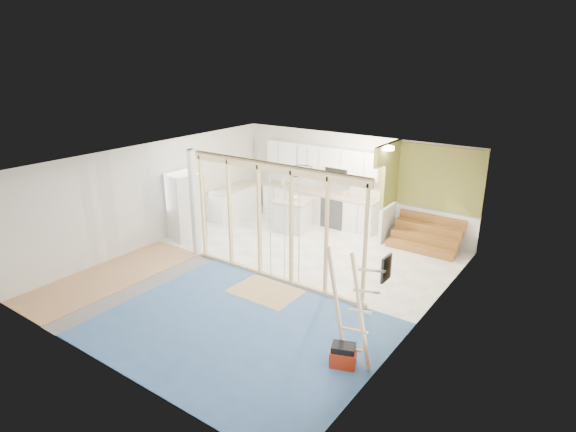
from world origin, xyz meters
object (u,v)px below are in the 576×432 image
Objects in this scene: toolbox at (343,356)px; fridge at (184,207)px; ladder at (352,309)px; island at (293,215)px.

fridge is at bearing 137.72° from toolbox.
ladder reaches higher than toolbox.
island is 6.12m from toolbox.
ladder is (6.13, -2.26, 0.08)m from fridge.
fridge is at bearing -141.39° from island.
toolbox is at bearing -9.30° from fridge.
toolbox is (6.09, -2.40, -0.70)m from fridge.
ladder reaches higher than island.
island is at bearing 111.39° from toolbox.
ladder is at bearing 54.73° from toolbox.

